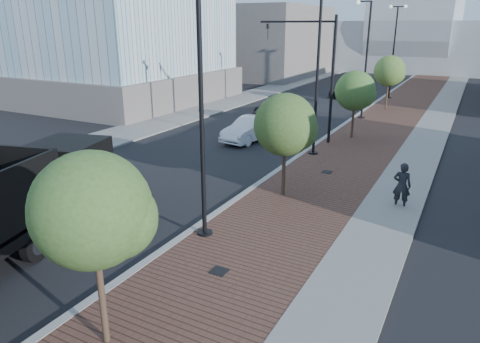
% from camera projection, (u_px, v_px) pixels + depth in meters
% --- Properties ---
extents(sidewalk, '(7.00, 140.00, 0.12)m').
position_uv_depth(sidewalk, '(409.00, 110.00, 39.96)').
color(sidewalk, '#4C2D23').
rests_on(sidewalk, ground).
extents(concrete_strip, '(2.40, 140.00, 0.13)m').
position_uv_depth(concrete_strip, '(441.00, 112.00, 38.75)').
color(concrete_strip, slate).
rests_on(concrete_strip, ground).
extents(curb, '(0.30, 140.00, 0.14)m').
position_uv_depth(curb, '(370.00, 106.00, 41.52)').
color(curb, gray).
rests_on(curb, ground).
extents(west_sidewalk, '(4.00, 140.00, 0.12)m').
position_uv_depth(west_sidewalk, '(248.00, 97.00, 47.33)').
color(west_sidewalk, slate).
rests_on(west_sidewalk, ground).
extents(dump_truck, '(5.81, 13.61, 3.49)m').
position_uv_depth(dump_truck, '(13.00, 211.00, 14.74)').
color(dump_truck, black).
rests_on(dump_truck, ground).
extents(white_sedan, '(2.39, 5.04, 1.60)m').
position_uv_depth(white_sedan, '(251.00, 129.00, 29.36)').
color(white_sedan, silver).
rests_on(white_sedan, ground).
extents(dark_car_mid, '(3.58, 5.79, 1.50)m').
position_uv_depth(dark_car_mid, '(279.00, 108.00, 36.85)').
color(dark_car_mid, black).
rests_on(dark_car_mid, ground).
extents(dark_car_far, '(2.75, 4.77, 1.30)m').
position_uv_depth(dark_car_far, '(344.00, 91.00, 47.51)').
color(dark_car_far, black).
rests_on(dark_car_far, ground).
extents(pedestrian, '(0.75, 0.50, 2.00)m').
position_uv_depth(pedestrian, '(402.00, 186.00, 18.41)').
color(pedestrian, black).
rests_on(pedestrian, ground).
extents(streetlight_1, '(1.44, 0.56, 9.21)m').
position_uv_depth(streetlight_1, '(199.00, 120.00, 14.85)').
color(streetlight_1, black).
rests_on(streetlight_1, ground).
extents(streetlight_2, '(1.72, 0.56, 9.28)m').
position_uv_depth(streetlight_2, '(317.00, 73.00, 24.69)').
color(streetlight_2, black).
rests_on(streetlight_2, ground).
extents(streetlight_3, '(1.44, 0.56, 9.21)m').
position_uv_depth(streetlight_3, '(364.00, 65.00, 34.93)').
color(streetlight_3, black).
rests_on(streetlight_3, ground).
extents(streetlight_4, '(1.72, 0.56, 9.28)m').
position_uv_depth(streetlight_4, '(393.00, 52.00, 44.76)').
color(streetlight_4, black).
rests_on(streetlight_4, ground).
extents(traffic_mast, '(5.09, 0.20, 8.00)m').
position_uv_depth(traffic_mast, '(319.00, 65.00, 27.55)').
color(traffic_mast, black).
rests_on(traffic_mast, ground).
extents(tree_0, '(2.65, 2.65, 4.90)m').
position_uv_depth(tree_0, '(94.00, 210.00, 9.59)').
color(tree_0, '#382619').
rests_on(tree_0, ground).
extents(tree_1, '(2.72, 2.72, 4.69)m').
position_uv_depth(tree_1, '(286.00, 125.00, 18.86)').
color(tree_1, '#382619').
rests_on(tree_1, ground).
extents(tree_2, '(2.64, 2.64, 4.60)m').
position_uv_depth(tree_2, '(356.00, 91.00, 28.92)').
color(tree_2, '#382619').
rests_on(tree_2, ground).
extents(tree_3, '(2.71, 2.71, 4.89)m').
position_uv_depth(tree_3, '(390.00, 71.00, 38.87)').
color(tree_3, '#382619').
rests_on(tree_3, ground).
extents(tower_podium, '(19.00, 19.00, 3.00)m').
position_uv_depth(tower_podium, '(117.00, 85.00, 45.10)').
color(tower_podium, slate).
rests_on(tower_podium, ground).
extents(convention_center, '(50.00, 30.00, 50.00)m').
position_uv_depth(convention_center, '(418.00, 33.00, 78.17)').
color(convention_center, '#AAB0B4').
rests_on(convention_center, ground).
extents(commercial_block_nw, '(14.00, 20.00, 10.00)m').
position_uv_depth(commercial_block_nw, '(267.00, 42.00, 65.62)').
color(commercial_block_nw, slate).
rests_on(commercial_block_nw, ground).
extents(utility_cover_1, '(0.50, 0.50, 0.02)m').
position_uv_depth(utility_cover_1, '(219.00, 271.00, 13.66)').
color(utility_cover_1, black).
rests_on(utility_cover_1, sidewalk).
extents(utility_cover_2, '(0.50, 0.50, 0.02)m').
position_uv_depth(utility_cover_2, '(327.00, 172.00, 22.87)').
color(utility_cover_2, black).
rests_on(utility_cover_2, sidewalk).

